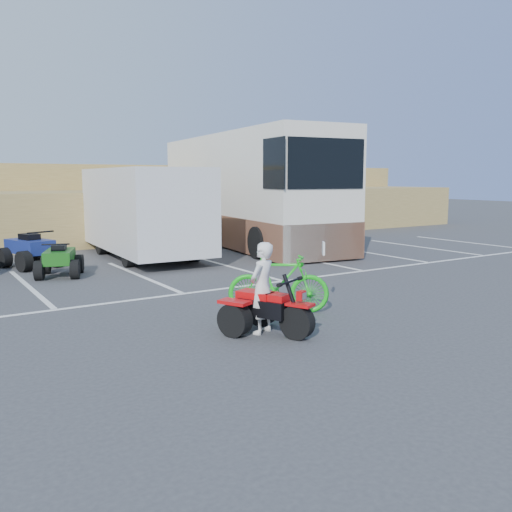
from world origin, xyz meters
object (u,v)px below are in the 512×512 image
green_dirt_bike (278,283)px  rv_motorhome (246,198)px  rider (262,288)px  red_trike_atv (270,334)px  cargo_trailer (144,210)px  quad_atv_green (61,276)px  quad_atv_blue (31,267)px

green_dirt_bike → rv_motorhome: bearing=6.4°
rider → rv_motorhome: rv_motorhome is taller
red_trike_atv → cargo_trailer: 9.40m
rider → green_dirt_bike: 1.39m
rv_motorhome → quad_atv_green: rv_motorhome is taller
rv_motorhome → quad_atv_green: bearing=-148.5°
rv_motorhome → quad_atv_green: (-7.84, -3.54, -1.76)m
red_trike_atv → quad_atv_blue: (-1.96, 9.15, 0.00)m
rv_motorhome → quad_atv_blue: bearing=-161.4°
quad_atv_green → quad_atv_blue: bearing=121.9°
rv_motorhome → quad_atv_blue: (-8.20, -1.64, -1.76)m
green_dirt_bike → cargo_trailer: (0.53, 8.08, 0.95)m
red_trike_atv → rider: rider is taller
cargo_trailer → rider: bearing=-96.7°
green_dirt_bike → cargo_trailer: cargo_trailer is taller
cargo_trailer → rv_motorhome: (4.77, 1.63, 0.24)m
cargo_trailer → red_trike_atv: bearing=-96.2°
red_trike_atv → rider: bearing=90.0°
red_trike_atv → cargo_trailer: (1.47, 9.16, 1.52)m
quad_atv_blue → quad_atv_green: 1.93m
rider → green_dirt_bike: (1.00, 0.95, -0.18)m
green_dirt_bike → cargo_trailer: 8.15m
rider → quad_atv_green: bearing=-102.3°
rider → quad_atv_green: (-1.54, 7.12, -0.75)m
rv_motorhome → cargo_trailer: bearing=-153.9°
rv_motorhome → quad_atv_blue: 8.55m
quad_atv_green → red_trike_atv: bearing=-56.4°
rv_motorhome → quad_atv_green: 8.78m
quad_atv_green → rider: bearing=-56.7°
quad_atv_blue → cargo_trailer: bearing=-18.6°
green_dirt_bike → rv_motorhome: rv_motorhome is taller
rv_motorhome → green_dirt_bike: bearing=-111.4°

